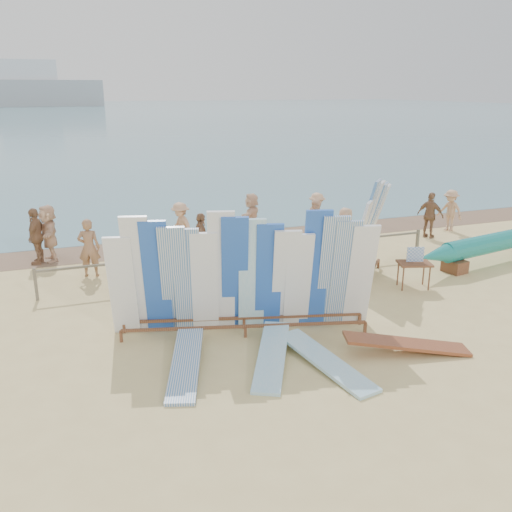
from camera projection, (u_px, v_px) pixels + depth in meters
name	position (u px, v px, depth m)	size (l,w,h in m)	color
ground	(288.00, 312.00, 13.73)	(160.00, 160.00, 0.00)	#DEC680
ocean	(77.00, 112.00, 128.73)	(320.00, 240.00, 0.02)	teal
wet_sand_strip	(212.00, 240.00, 20.20)	(40.00, 2.60, 0.01)	brown
distant_ship	(28.00, 89.00, 169.99)	(45.00, 8.00, 14.00)	#999EA3
fence	(249.00, 255.00, 16.24)	(12.08, 0.08, 0.90)	#716855
main_surfboard_rack	(244.00, 279.00, 12.15)	(5.94, 2.22, 2.98)	brown
side_surfboard_rack	(365.00, 234.00, 15.76)	(2.35, 2.44, 3.04)	brown
outrigger_canoe	(497.00, 243.00, 17.44)	(7.06, 1.93, 1.01)	brown
vendor_table	(414.00, 274.00, 15.27)	(1.05, 0.87, 1.20)	brown
flat_board_b	(272.00, 361.00, 11.23)	(0.56, 2.70, 0.07)	#8BC7DF
flat_board_c	(406.00, 353.00, 11.58)	(0.56, 2.70, 0.07)	brown
flat_board_a	(325.00, 366.00, 11.03)	(0.56, 2.70, 0.07)	#8BC7DF
flat_board_e	(186.00, 369.00, 10.91)	(0.56, 2.70, 0.07)	silver
beach_chair_left	(242.00, 259.00, 17.07)	(0.69, 0.71, 0.95)	#B1122C
beach_chair_right	(277.00, 256.00, 17.42)	(0.75, 0.76, 0.87)	#B1122C
stroller	(320.00, 246.00, 17.85)	(0.77, 0.92, 1.08)	#B1122C
beachgoer_5	(252.00, 217.00, 19.95)	(1.65, 0.53, 1.77)	beige
beachgoer_extra_0	(450.00, 210.00, 21.34)	(1.05, 0.44, 1.63)	tan
beachgoer_6	(345.00, 232.00, 18.04)	(0.81, 0.39, 1.66)	tan
beachgoer_8	(317.00, 224.00, 19.05)	(0.84, 0.40, 1.72)	beige
beachgoer_9	(317.00, 215.00, 20.50)	(1.09, 0.45, 1.68)	tan
beachgoer_11	(49.00, 233.00, 17.55)	(1.73, 0.56, 1.86)	beige
beachgoer_extra_1	(36.00, 236.00, 17.24)	(1.07, 0.46, 1.83)	#8C6042
beachgoer_1	(89.00, 248.00, 16.08)	(0.65, 0.35, 1.77)	#8C6042
beachgoer_3	(181.00, 227.00, 18.63)	(1.11, 0.46, 1.71)	tan
beachgoer_10	(430.00, 215.00, 20.29)	(1.02, 0.44, 1.73)	#8C6042
beachgoer_4	(201.00, 240.00, 17.07)	(1.00, 0.43, 1.71)	#8C6042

